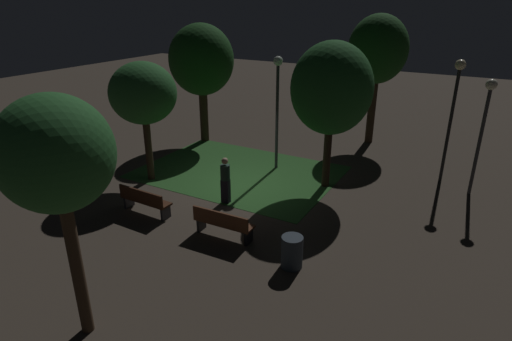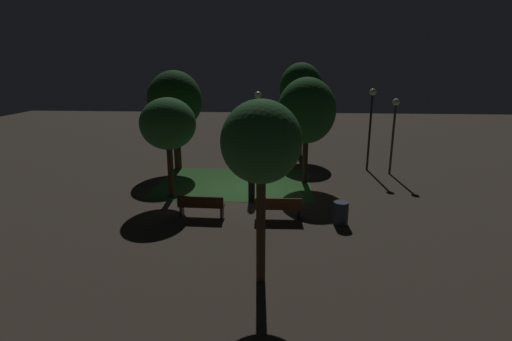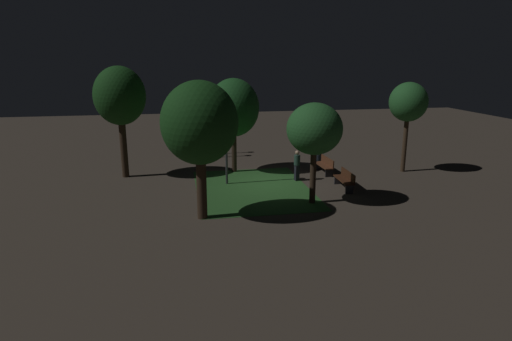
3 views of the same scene
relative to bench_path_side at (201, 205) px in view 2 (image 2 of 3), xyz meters
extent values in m
plane|color=#473D33|center=(1.49, 3.48, -0.48)|extent=(60.00, 60.00, 0.00)
cube|color=#2D6028|center=(0.76, 4.46, -0.48)|extent=(7.55, 5.46, 0.01)
cube|color=#422314|center=(0.00, 0.08, -0.03)|extent=(1.81, 0.53, 0.06)
cube|color=#422314|center=(0.00, -0.13, 0.20)|extent=(1.80, 0.11, 0.40)
cube|color=#2D2D33|center=(-0.80, 0.10, -0.27)|extent=(0.09, 0.39, 0.42)
cube|color=#2D2D33|center=(0.80, 0.05, -0.27)|extent=(0.09, 0.39, 0.42)
cube|color=brown|center=(2.98, 0.08, -0.03)|extent=(1.81, 0.53, 0.06)
cube|color=brown|center=(2.99, -0.13, 0.20)|extent=(1.80, 0.11, 0.40)
cube|color=black|center=(2.18, 0.05, -0.27)|extent=(0.09, 0.39, 0.42)
cube|color=black|center=(3.78, 0.10, -0.27)|extent=(0.09, 0.39, 0.42)
cylinder|color=#38281C|center=(-2.80, 7.13, 1.03)|extent=(0.40, 0.40, 3.02)
ellipsoid|color=#194719|center=(-2.80, 7.13, 3.36)|extent=(2.96, 2.96, 3.21)
cylinder|color=#2D2116|center=(4.24, 4.90, 0.93)|extent=(0.28, 0.28, 2.83)
ellipsoid|color=#1E5623|center=(4.24, 4.90, 3.12)|extent=(2.80, 2.80, 3.16)
cylinder|color=#38281C|center=(-1.79, 2.24, 0.84)|extent=(0.27, 0.27, 2.65)
ellipsoid|color=#28662D|center=(-1.79, 2.24, 2.83)|extent=(2.39, 2.39, 2.22)
cylinder|color=#423021|center=(2.57, -4.46, 1.19)|extent=(0.25, 0.25, 3.34)
ellipsoid|color=#28662D|center=(2.57, -4.46, 3.42)|extent=(2.06, 2.06, 2.13)
cylinder|color=#38281C|center=(4.20, 10.82, 1.32)|extent=(0.36, 0.36, 3.60)
ellipsoid|color=#194719|center=(4.20, 10.82, 3.85)|extent=(2.65, 2.65, 3.03)
cylinder|color=#333338|center=(8.93, 6.76, 1.37)|extent=(0.12, 0.12, 3.71)
sphere|color=#F2EDCC|center=(8.93, 6.76, 3.38)|extent=(0.36, 0.36, 0.36)
cylinder|color=black|center=(7.88, 7.52, 1.60)|extent=(0.12, 0.12, 4.17)
sphere|color=#F4E5B2|center=(7.88, 7.52, 3.83)|extent=(0.36, 0.36, 0.36)
cylinder|color=#333338|center=(1.85, 5.61, 1.58)|extent=(0.12, 0.12, 4.12)
sphere|color=white|center=(1.85, 5.61, 3.79)|extent=(0.36, 0.36, 0.36)
cylinder|color=#2D3842|center=(5.31, -0.33, -0.05)|extent=(0.55, 0.55, 0.86)
cube|color=black|center=(1.81, 1.95, -0.06)|extent=(0.30, 0.23, 0.84)
cylinder|color=#233D33|center=(1.81, 1.95, 0.62)|extent=(0.32, 0.32, 0.52)
sphere|color=tan|center=(1.81, 1.95, 1.02)|extent=(0.22, 0.22, 0.22)
camera|label=1|loc=(9.03, -8.78, 5.93)|focal=29.69mm
camera|label=2|loc=(3.09, -14.08, 5.33)|focal=27.45mm
camera|label=3|loc=(-19.29, 7.97, 5.75)|focal=30.45mm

